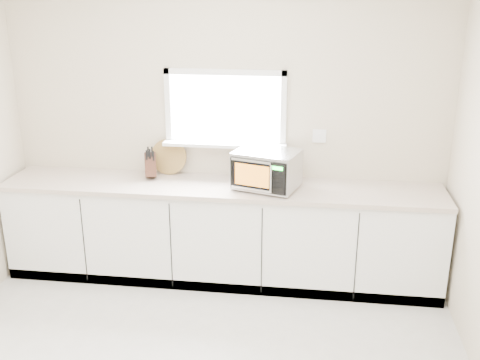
# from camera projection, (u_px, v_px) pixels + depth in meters

# --- Properties ---
(back_wall) EXTENTS (4.00, 0.17, 2.70)m
(back_wall) POSITION_uv_depth(u_px,v_px,m) (226.00, 128.00, 5.12)
(back_wall) COLOR beige
(back_wall) RESTS_ON ground
(cabinets) EXTENTS (3.92, 0.60, 0.88)m
(cabinets) POSITION_uv_depth(u_px,v_px,m) (221.00, 234.00, 5.14)
(cabinets) COLOR white
(cabinets) RESTS_ON ground
(countertop) EXTENTS (3.92, 0.64, 0.04)m
(countertop) POSITION_uv_depth(u_px,v_px,m) (221.00, 187.00, 4.98)
(countertop) COLOR beige
(countertop) RESTS_ON cabinets
(microwave) EXTENTS (0.61, 0.54, 0.34)m
(microwave) POSITION_uv_depth(u_px,v_px,m) (267.00, 169.00, 4.84)
(microwave) COLOR black
(microwave) RESTS_ON countertop
(knife_block) EXTENTS (0.16, 0.23, 0.31)m
(knife_block) POSITION_uv_depth(u_px,v_px,m) (151.00, 164.00, 5.13)
(knife_block) COLOR #482919
(knife_block) RESTS_ON countertop
(cutting_board) EXTENTS (0.34, 0.08, 0.33)m
(cutting_board) POSITION_uv_depth(u_px,v_px,m) (169.00, 157.00, 5.22)
(cutting_board) COLOR #A88341
(cutting_board) RESTS_ON countertop
(coffee_grinder) EXTENTS (0.15, 0.15, 0.21)m
(coffee_grinder) POSITION_uv_depth(u_px,v_px,m) (241.00, 168.00, 5.10)
(coffee_grinder) COLOR #B8BAC0
(coffee_grinder) RESTS_ON countertop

